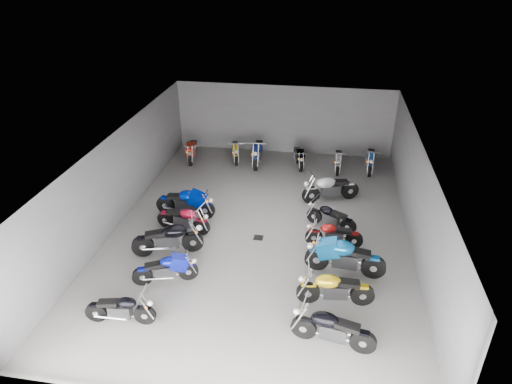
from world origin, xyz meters
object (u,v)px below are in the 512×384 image
motorcycle_left_a (121,309)px  motorcycle_back_e (338,160)px  motorcycle_left_b (166,269)px  motorcycle_left_e (186,203)px  motorcycle_right_c (344,257)px  drain_grate (258,238)px  motorcycle_right_b (335,288)px  motorcycle_back_d (299,156)px  motorcycle_back_a (192,150)px  motorcycle_right_f (330,188)px  motorcycle_left_d (184,219)px  motorcycle_right_d (333,234)px  motorcycle_left_c (168,238)px  motorcycle_right_a (332,329)px  motorcycle_back_b (235,150)px  motorcycle_back_c (258,152)px  motorcycle_right_e (331,217)px  motorcycle_back_f (371,159)px

motorcycle_left_a → motorcycle_back_e: size_ratio=0.97×
motorcycle_left_b → motorcycle_left_e: size_ratio=0.82×
motorcycle_left_e → motorcycle_left_a: bearing=3.7°
motorcycle_right_c → drain_grate: bearing=67.5°
motorcycle_right_b → motorcycle_left_e: bearing=48.4°
motorcycle_back_d → motorcycle_back_a: bearing=-12.1°
motorcycle_right_c → motorcycle_right_f: (-0.49, 4.42, -0.03)m
drain_grate → motorcycle_back_d: size_ratio=0.17×
motorcycle_left_b → motorcycle_left_d: (-0.31, 2.71, 0.02)m
drain_grate → motorcycle_right_b: (2.53, -2.83, 0.50)m
motorcycle_right_c → motorcycle_right_d: (-0.32, 1.37, -0.13)m
motorcycle_left_c → motorcycle_left_b: bearing=-2.4°
motorcycle_right_a → motorcycle_back_b: bearing=32.8°
drain_grate → motorcycle_right_c: 3.19m
motorcycle_right_c → motorcycle_back_b: (-4.84, 7.66, -0.11)m
motorcycle_left_a → motorcycle_back_a: size_ratio=0.92×
drain_grate → motorcycle_back_c: size_ratio=0.14×
motorcycle_left_e → motorcycle_right_c: motorcycle_right_c is taller
motorcycle_left_c → motorcycle_back_e: size_ratio=1.15×
motorcycle_right_e → motorcycle_back_d: size_ratio=0.93×
motorcycle_right_e → motorcycle_back_f: bearing=5.9°
motorcycle_right_d → motorcycle_left_a: bearing=127.7°
motorcycle_right_c → motorcycle_back_e: (-0.19, 7.34, -0.12)m
motorcycle_left_d → motorcycle_right_e: size_ratio=1.14×
motorcycle_left_d → motorcycle_right_f: (4.88, 2.95, 0.07)m
motorcycle_left_c → motorcycle_right_e: size_ratio=1.27×
motorcycle_back_a → drain_grate: bearing=115.1°
motorcycle_right_c → motorcycle_back_f: bearing=-4.3°
motorcycle_left_e → motorcycle_left_d: bearing=17.0°
motorcycle_left_d → motorcycle_back_b: size_ratio=1.04×
drain_grate → motorcycle_left_e: bearing=159.8°
motorcycle_left_e → motorcycle_right_a: motorcycle_left_e is taller
motorcycle_left_c → motorcycle_right_e: bearing=96.6°
motorcycle_right_a → motorcycle_back_b: 11.48m
motorcycle_right_b → motorcycle_right_c: size_ratio=0.88×
drain_grate → motorcycle_left_c: bearing=-154.1°
motorcycle_right_d → motorcycle_back_b: (-4.52, 6.29, 0.02)m
motorcycle_right_f → motorcycle_back_f: 3.54m
motorcycle_right_d → motorcycle_back_a: motorcycle_back_a is taller
motorcycle_left_a → motorcycle_right_e: motorcycle_left_a is taller
drain_grate → motorcycle_back_a: bearing=124.1°
drain_grate → motorcycle_right_f: motorcycle_right_f is taller
motorcycle_left_c → motorcycle_right_c: motorcycle_right_c is taller
motorcycle_back_c → motorcycle_back_d: 1.84m
motorcycle_left_c → motorcycle_back_f: 9.94m
motorcycle_right_a → motorcycle_back_e: 10.23m
motorcycle_left_d → motorcycle_right_b: size_ratio=0.93×
motorcycle_left_a → motorcycle_right_a: size_ratio=0.89×
motorcycle_left_e → motorcycle_back_b: 5.24m
motorcycle_right_c → motorcycle_back_f: size_ratio=1.15×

